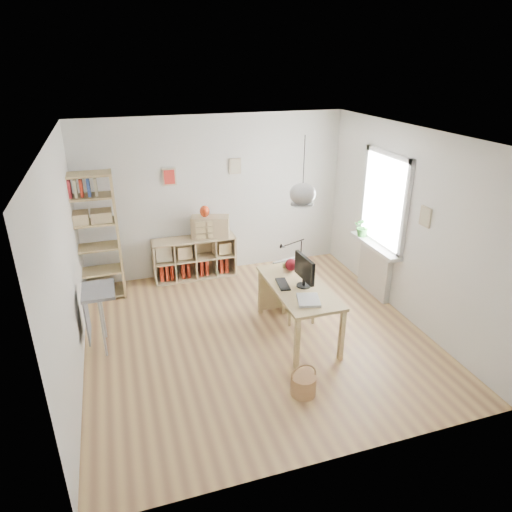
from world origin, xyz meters
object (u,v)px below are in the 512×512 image
object	(u,v)px
chair	(298,288)
monitor	(304,270)
storage_chest	(297,288)
desk	(298,292)
tall_bookshelf	(91,233)
cube_shelf	(193,260)
drawer_chest	(210,227)

from	to	relation	value
chair	monitor	world-z (taller)	monitor
storage_chest	monitor	bearing A→B (deg)	-121.72
desk	tall_bookshelf	bearing A→B (deg)	142.99
cube_shelf	chair	size ratio (longest dim) A/B	1.69
monitor	drawer_chest	bearing A→B (deg)	105.18
chair	monitor	distance (m)	0.70
chair	storage_chest	world-z (taller)	chair
tall_bookshelf	drawer_chest	bearing A→B (deg)	7.26
desk	storage_chest	xyz separation A→B (m)	(0.37, 0.89, -0.45)
tall_bookshelf	chair	distance (m)	3.21
desk	chair	bearing A→B (deg)	67.74
tall_bookshelf	monitor	bearing A→B (deg)	-36.89
chair	storage_chest	distance (m)	0.57
tall_bookshelf	drawer_chest	world-z (taller)	tall_bookshelf
monitor	drawer_chest	distance (m)	2.35
cube_shelf	tall_bookshelf	xyz separation A→B (m)	(-1.56, -0.28, 0.79)
cube_shelf	drawer_chest	size ratio (longest dim) A/B	2.23
monitor	drawer_chest	world-z (taller)	monitor
cube_shelf	storage_chest	bearing A→B (deg)	-44.00
storage_chest	tall_bookshelf	bearing A→B (deg)	147.37
cube_shelf	monitor	world-z (taller)	monitor
desk	monitor	size ratio (longest dim) A/B	3.08
desk	tall_bookshelf	xyz separation A→B (m)	(-2.59, 1.95, 0.43)
tall_bookshelf	drawer_chest	distance (m)	1.91
cube_shelf	drawer_chest	distance (m)	0.68
desk	cube_shelf	distance (m)	2.48
cube_shelf	drawer_chest	world-z (taller)	drawer_chest
desk	tall_bookshelf	world-z (taller)	tall_bookshelf
chair	storage_chest	size ratio (longest dim) A/B	1.04
tall_bookshelf	storage_chest	size ratio (longest dim) A/B	2.51
chair	drawer_chest	size ratio (longest dim) A/B	1.32
desk	monitor	distance (m)	0.34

